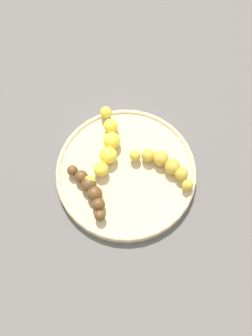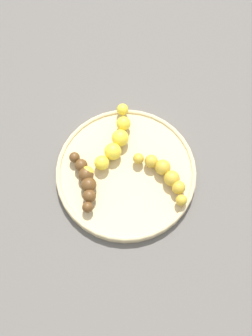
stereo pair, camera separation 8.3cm
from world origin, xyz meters
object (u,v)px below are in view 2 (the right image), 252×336
(fruit_bowl, at_px, (126,172))
(banana_spotted, at_px, (165,174))
(banana_overripe, at_px, (86,180))
(banana_yellow, at_px, (113,143))

(fruit_bowl, xyz_separation_m, banana_spotted, (-0.08, -0.01, 0.02))
(banana_overripe, bearing_deg, banana_yellow, 39.59)
(fruit_bowl, distance_m, banana_overripe, 0.09)
(banana_yellow, bearing_deg, banana_spotted, -6.51)
(banana_spotted, distance_m, banana_yellow, 0.13)
(fruit_bowl, bearing_deg, banana_overripe, 30.62)
(banana_spotted, bearing_deg, fruit_bowl, 128.50)
(banana_spotted, xyz_separation_m, banana_yellow, (0.12, -0.04, 0.00))
(banana_spotted, relative_size, banana_overripe, 1.05)
(banana_yellow, height_order, banana_overripe, banana_yellow)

